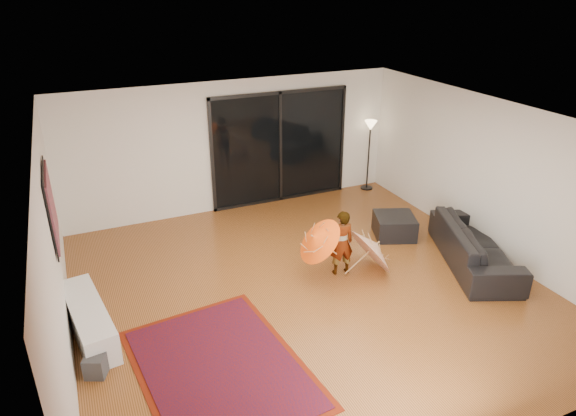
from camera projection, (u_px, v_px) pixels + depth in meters
floor at (308, 288)px, 8.15m from camera, size 7.00×7.00×0.00m
ceiling at (311, 122)px, 7.04m from camera, size 7.00×7.00×0.00m
wall_back at (235, 146)px, 10.51m from camera, size 7.00×0.00×7.00m
wall_front at (478, 358)px, 4.68m from camera, size 7.00×0.00×7.00m
wall_left at (54, 259)px, 6.31m from camera, size 0.00×7.00×7.00m
wall_right at (491, 177)px, 8.89m from camera, size 0.00×7.00×7.00m
sliding_door at (280, 148)px, 10.92m from camera, size 3.06×0.07×2.40m
painting at (51, 206)px, 7.03m from camera, size 0.04×1.28×1.08m
media_console at (89, 320)px, 7.02m from camera, size 0.65×1.74×0.47m
speaker at (96, 366)px, 6.33m from camera, size 0.33×0.33×0.28m
persian_rug at (220, 368)px, 6.48m from camera, size 2.20×2.88×0.02m
sofa at (475, 245)px, 8.74m from camera, size 1.76×2.53×0.69m
ottoman at (394, 226)px, 9.73m from camera, size 0.94×0.94×0.41m
floor_lamp at (370, 136)px, 11.48m from camera, size 0.28×0.28×1.62m
child at (341, 243)px, 8.36m from camera, size 0.44×0.32×1.13m
parasol_orange at (313, 241)px, 8.05m from camera, size 0.68×0.81×0.87m
parasol_white at (377, 243)px, 8.48m from camera, size 0.72×0.95×0.98m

